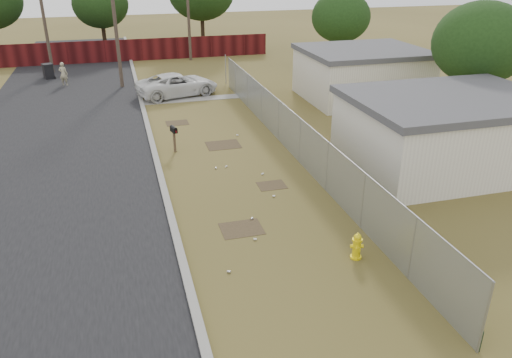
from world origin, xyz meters
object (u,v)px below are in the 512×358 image
object	(u,v)px
pedestrian	(63,74)
mailbox	(174,132)
pickup_truck	(178,85)
trash_bin	(48,71)
fire_hydrant	(357,246)

from	to	relation	value
pedestrian	mailbox	bearing A→B (deg)	131.87
pickup_truck	trash_bin	xyz separation A→B (m)	(-8.49, 7.28, -0.16)
mailbox	pedestrian	distance (m)	15.89
fire_hydrant	mailbox	xyz separation A→B (m)	(-4.18, 10.35, 0.58)
fire_hydrant	pedestrian	world-z (taller)	pedestrian
pickup_truck	pedestrian	distance (m)	8.71
fire_hydrant	trash_bin	distance (m)	29.78
fire_hydrant	mailbox	bearing A→B (deg)	111.97
mailbox	pickup_truck	size ratio (longest dim) A/B	0.24
pickup_truck	mailbox	bearing A→B (deg)	156.95
trash_bin	pickup_truck	bearing A→B (deg)	-40.60
pedestrian	trash_bin	world-z (taller)	pedestrian
mailbox	pickup_truck	bearing A→B (deg)	81.66
mailbox	trash_bin	bearing A→B (deg)	112.19
fire_hydrant	trash_bin	size ratio (longest dim) A/B	0.80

